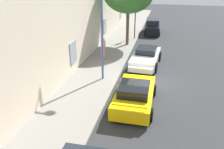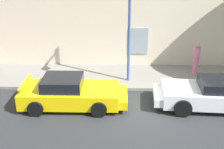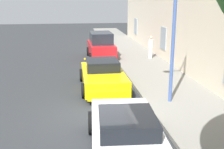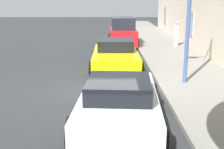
{
  "view_description": "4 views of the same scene",
  "coord_description": "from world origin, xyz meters",
  "px_view_note": "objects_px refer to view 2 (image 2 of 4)",
  "views": [
    {
      "loc": [
        -14.24,
        -0.78,
        6.71
      ],
      "look_at": [
        -2.07,
        2.02,
        1.15
      ],
      "focal_mm": 37.36,
      "sensor_mm": 36.0,
      "label": 1
    },
    {
      "loc": [
        -1.12,
        -10.95,
        6.23
      ],
      "look_at": [
        -1.39,
        0.69,
        1.39
      ],
      "focal_mm": 47.1,
      "sensor_mm": 36.0,
      "label": 2
    },
    {
      "loc": [
        9.84,
        -0.87,
        4.23
      ],
      "look_at": [
        0.19,
        0.47,
        1.58
      ],
      "focal_mm": 45.12,
      "sensor_mm": 36.0,
      "label": 3
    },
    {
      "loc": [
        9.92,
        0.24,
        3.16
      ],
      "look_at": [
        0.91,
        0.32,
        0.83
      ],
      "focal_mm": 48.03,
      "sensor_mm": 36.0,
      "label": 4
    }
  ],
  "objects_px": {
    "sportscar_red_lead": "(74,93)",
    "pedestrian_strolling": "(196,58)",
    "street_lamp": "(130,2)",
    "sportscar_yellow_flank": "(207,94)"
  },
  "relations": [
    {
      "from": "sportscar_red_lead",
      "to": "sportscar_yellow_flank",
      "type": "xyz_separation_m",
      "value": [
        5.78,
        -0.01,
        0.02
      ]
    },
    {
      "from": "sportscar_red_lead",
      "to": "street_lamp",
      "type": "height_order",
      "value": "street_lamp"
    },
    {
      "from": "street_lamp",
      "to": "pedestrian_strolling",
      "type": "xyz_separation_m",
      "value": [
        3.64,
        1.32,
        -3.11
      ]
    },
    {
      "from": "street_lamp",
      "to": "sportscar_red_lead",
      "type": "bearing_deg",
      "value": -139.77
    },
    {
      "from": "sportscar_red_lead",
      "to": "pedestrian_strolling",
      "type": "height_order",
      "value": "pedestrian_strolling"
    },
    {
      "from": "sportscar_red_lead",
      "to": "sportscar_yellow_flank",
      "type": "bearing_deg",
      "value": -0.15
    },
    {
      "from": "sportscar_red_lead",
      "to": "pedestrian_strolling",
      "type": "relative_size",
      "value": 2.59
    },
    {
      "from": "sportscar_yellow_flank",
      "to": "pedestrian_strolling",
      "type": "height_order",
      "value": "pedestrian_strolling"
    },
    {
      "from": "street_lamp",
      "to": "pedestrian_strolling",
      "type": "bearing_deg",
      "value": 19.98
    },
    {
      "from": "sportscar_yellow_flank",
      "to": "street_lamp",
      "type": "relative_size",
      "value": 0.79
    }
  ]
}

